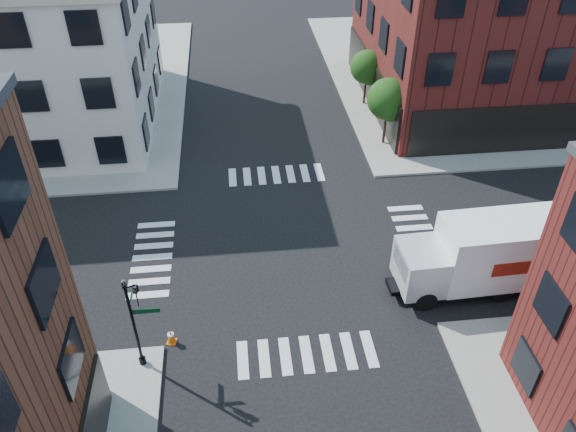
# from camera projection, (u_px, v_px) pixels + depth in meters

# --- Properties ---
(ground) EXTENTS (120.00, 120.00, 0.00)m
(ground) POSITION_uv_depth(u_px,v_px,m) (288.00, 248.00, 29.23)
(ground) COLOR black
(ground) RESTS_ON ground
(sidewalk_ne) EXTENTS (30.00, 30.00, 0.15)m
(sidewalk_ne) POSITION_uv_depth(u_px,v_px,m) (507.00, 70.00, 47.64)
(sidewalk_ne) COLOR gray
(sidewalk_ne) RESTS_ON ground
(building_ne) EXTENTS (25.00, 16.00, 12.00)m
(building_ne) POSITION_uv_depth(u_px,v_px,m) (549.00, 19.00, 40.05)
(building_ne) COLOR #4B1612
(building_ne) RESTS_ON ground
(tree_near) EXTENTS (2.69, 2.69, 4.49)m
(tree_near) POSITION_uv_depth(u_px,v_px,m) (389.00, 101.00, 35.88)
(tree_near) COLOR black
(tree_near) RESTS_ON ground
(tree_far) EXTENTS (2.43, 2.43, 4.07)m
(tree_far) POSITION_uv_depth(u_px,v_px,m) (368.00, 69.00, 40.80)
(tree_far) COLOR black
(tree_far) RESTS_ON ground
(signal_pole) EXTENTS (1.29, 1.24, 4.60)m
(signal_pole) POSITION_uv_depth(u_px,v_px,m) (135.00, 315.00, 21.64)
(signal_pole) COLOR black
(signal_pole) RESTS_ON ground
(box_truck) EXTENTS (8.33, 2.79, 3.73)m
(box_truck) POSITION_uv_depth(u_px,v_px,m) (488.00, 254.00, 25.86)
(box_truck) COLOR white
(box_truck) RESTS_ON ground
(traffic_cone) EXTENTS (0.49, 0.49, 0.74)m
(traffic_cone) POSITION_uv_depth(u_px,v_px,m) (171.00, 337.00, 24.01)
(traffic_cone) COLOR orange
(traffic_cone) RESTS_ON ground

